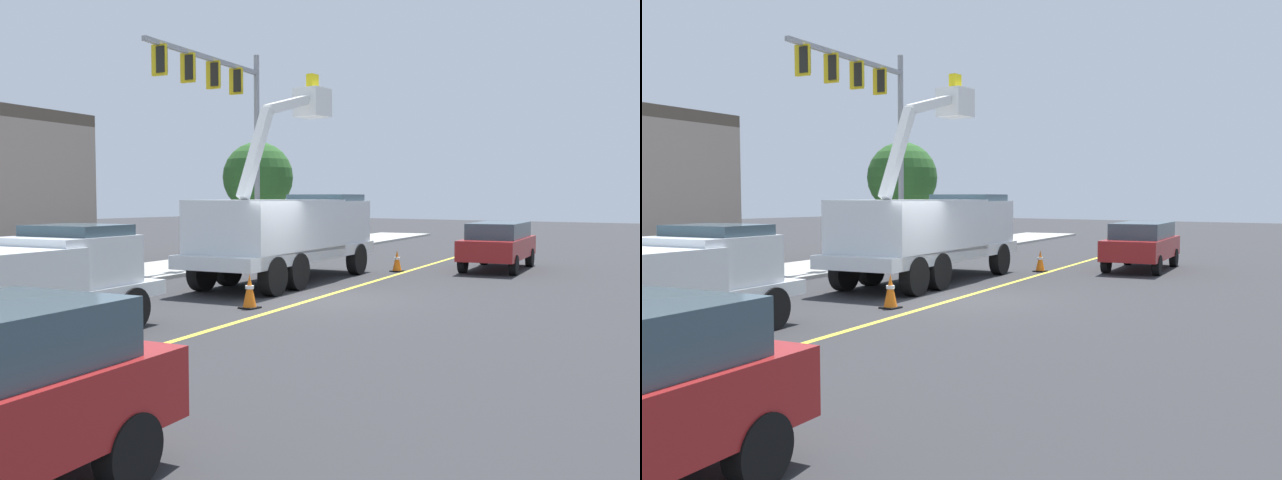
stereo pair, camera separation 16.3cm
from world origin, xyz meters
TOP-DOWN VIEW (x-y plane):
  - ground at (0.00, 0.00)m, footprint 120.00×120.00m
  - sidewalk_far_side at (-1.27, 7.74)m, footprint 59.79×13.28m
  - lane_centre_stripe at (0.00, 0.00)m, footprint 49.37×8.26m
  - utility_bucket_truck at (2.54, 2.80)m, footprint 8.50×3.80m
  - service_pickup_truck at (-7.46, 1.16)m, footprint 5.87×2.98m
  - passing_minivan at (9.65, -1.17)m, footprint 5.04×2.65m
  - traffic_cone_mid_front at (-2.12, 0.37)m, footprint 0.40×0.40m
  - traffic_cone_mid_rear at (6.92, 1.44)m, footprint 0.40×0.40m
  - traffic_signal_mast at (5.02, 7.74)m, footprint 6.87×1.38m
  - street_tree_right at (9.97, 10.35)m, footprint 3.22×3.22m

SIDE VIEW (x-z plane):
  - ground at x=0.00m, z-range 0.00..0.00m
  - lane_centre_stripe at x=0.00m, z-range 0.00..0.01m
  - sidewalk_far_side at x=-1.27m, z-range 0.00..0.12m
  - traffic_cone_mid_rear at x=6.92m, z-range -0.01..0.75m
  - traffic_cone_mid_front at x=-2.12m, z-range -0.01..0.80m
  - passing_minivan at x=9.65m, z-range 0.13..1.82m
  - service_pickup_truck at x=-7.46m, z-range 0.09..2.15m
  - utility_bucket_truck at x=2.54m, z-range -1.65..4.85m
  - street_tree_right at x=9.97m, z-range 0.93..6.04m
  - traffic_signal_mast at x=5.02m, z-range 1.89..10.19m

